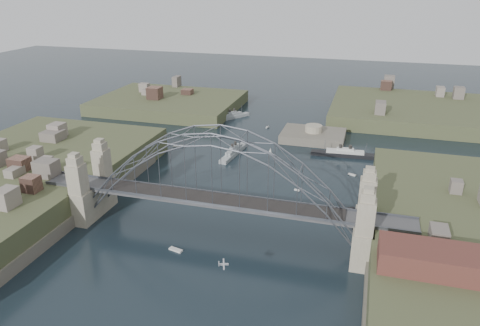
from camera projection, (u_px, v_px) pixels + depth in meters
name	position (u px, v px, depth m)	size (l,w,h in m)	color
ground	(218.00, 233.00, 102.80)	(500.00, 500.00, 0.00)	black
bridge	(217.00, 183.00, 98.16)	(84.00, 13.80, 24.60)	#454648
shore_west	(7.00, 194.00, 116.90)	(50.50, 90.00, 12.00)	#414729
headland_nw	(170.00, 107.00, 201.34)	(60.00, 45.00, 9.00)	#414729
headland_ne	(418.00, 116.00, 187.40)	(70.00, 55.00, 9.50)	#414729
fort_island	(313.00, 141.00, 162.07)	(22.00, 16.00, 9.40)	#5A5448
wharf_shed	(441.00, 261.00, 75.19)	(20.00, 8.00, 4.00)	#592D26
naval_cruiser_near	(234.00, 152.00, 148.00)	(4.34, 18.61, 5.54)	#9BA2A3
naval_cruiser_far	(232.00, 116.00, 186.30)	(11.45, 14.44, 5.49)	#9BA2A3
ocean_liner	(345.00, 154.00, 146.53)	(21.82, 4.41, 5.32)	black
aeroplane	(223.00, 264.00, 78.45)	(1.87, 3.23, 0.48)	silver
small_boat_a	(181.00, 193.00, 121.28)	(2.24, 2.28, 0.45)	silver
small_boat_b	(297.00, 190.00, 123.07)	(1.62, 0.86, 0.45)	silver
small_boat_c	(176.00, 250.00, 95.95)	(3.22, 1.72, 0.45)	silver
small_boat_d	(352.00, 175.00, 132.72)	(2.44, 1.51, 0.45)	silver
small_boat_e	(179.00, 146.00, 155.31)	(3.97, 2.20, 0.45)	silver
small_boat_f	(270.00, 151.00, 148.48)	(1.69, 1.45, 2.38)	silver
small_boat_h	(268.00, 127.00, 174.59)	(1.18, 1.96, 1.43)	silver
small_boat_i	(350.00, 209.00, 113.21)	(2.61, 1.93, 0.45)	silver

